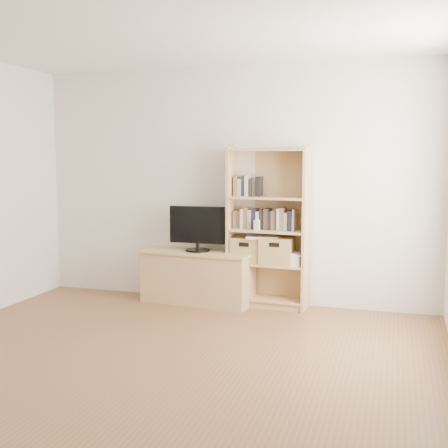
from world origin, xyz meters
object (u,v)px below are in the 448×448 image
at_px(television, 198,229).
at_px(basket_right, 277,251).
at_px(laptop, 262,237).
at_px(bookshelf, 268,228).
at_px(tv_stand, 198,278).
at_px(basket_left, 247,249).
at_px(baby_monitor, 257,225).

bearing_deg(television, basket_right, 2.29).
relative_size(basket_right, laptop, 1.02).
distance_m(bookshelf, television, 0.78).
distance_m(tv_stand, television, 0.55).
height_order(basket_left, basket_right, basket_right).
bearing_deg(basket_left, basket_right, -1.39).
height_order(tv_stand, television, television).
xyz_separation_m(tv_stand, basket_left, (0.55, 0.08, 0.33)).
relative_size(bookshelf, laptop, 5.06).
bearing_deg(bookshelf, basket_left, -178.81).
bearing_deg(bookshelf, laptop, -170.57).
bearing_deg(bookshelf, baby_monitor, -135.00).
bearing_deg(baby_monitor, tv_stand, -171.76).
xyz_separation_m(tv_stand, bookshelf, (0.78, 0.07, 0.58)).
height_order(basket_left, laptop, laptop).
bearing_deg(television, baby_monitor, -3.06).
relative_size(basket_left, basket_right, 0.94).
xyz_separation_m(bookshelf, basket_right, (0.10, -0.01, -0.24)).
distance_m(bookshelf, basket_left, 0.34).
relative_size(television, baby_monitor, 5.83).
height_order(tv_stand, basket_right, basket_right).
bearing_deg(laptop, baby_monitor, -126.72).
xyz_separation_m(television, laptop, (0.71, 0.07, -0.07)).
distance_m(television, baby_monitor, 0.68).
relative_size(television, laptop, 1.86).
height_order(bookshelf, television, bookshelf).
relative_size(bookshelf, television, 2.72).
bearing_deg(basket_right, bookshelf, 174.76).
bearing_deg(baby_monitor, basket_left, 151.67).
distance_m(television, basket_right, 0.91).
xyz_separation_m(television, basket_left, (0.55, 0.08, -0.22)).
bearing_deg(basket_right, baby_monitor, -158.30).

